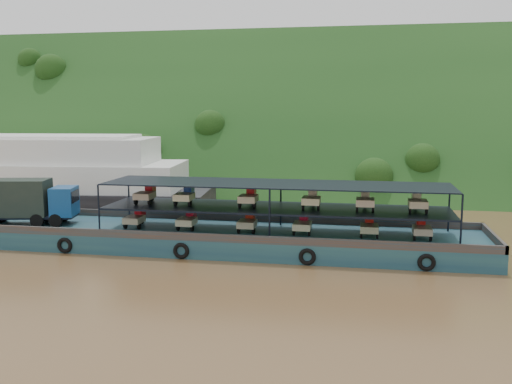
# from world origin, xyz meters

# --- Properties ---
(ground) EXTENTS (160.00, 160.00, 0.00)m
(ground) POSITION_xyz_m (0.00, 0.00, 0.00)
(ground) COLOR brown
(ground) RESTS_ON ground
(hillside) EXTENTS (140.00, 39.60, 39.60)m
(hillside) POSITION_xyz_m (0.00, 36.00, 0.00)
(hillside) COLOR #143613
(hillside) RESTS_ON ground
(cargo_barge) EXTENTS (35.07, 7.18, 4.54)m
(cargo_barge) POSITION_xyz_m (-4.33, -1.85, 1.11)
(cargo_barge) COLOR #16364D
(cargo_barge) RESTS_ON ground
(passenger_ferry) EXTENTS (35.49, 12.16, 7.05)m
(passenger_ferry) POSITION_xyz_m (-25.13, 8.95, 3.05)
(passenger_ferry) COLOR black
(passenger_ferry) RESTS_ON ground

